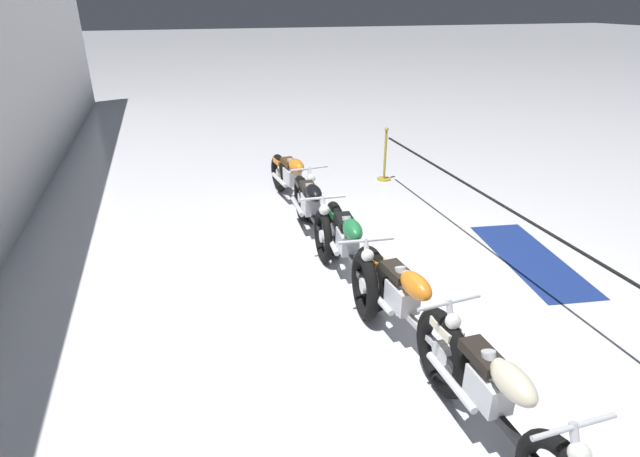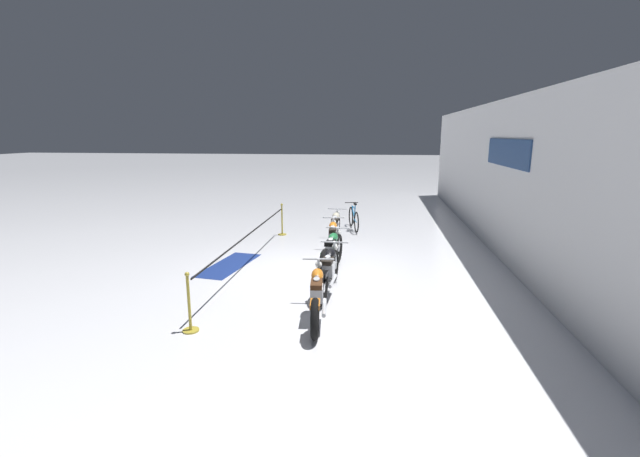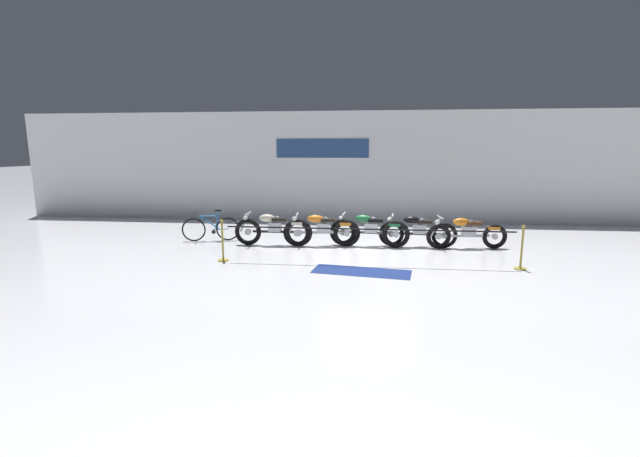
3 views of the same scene
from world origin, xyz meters
TOP-DOWN VIEW (x-y plane):
  - ground_plane at (0.00, 0.00)m, footprint 120.00×120.00m
  - back_wall at (-0.01, 5.12)m, footprint 28.00×0.29m
  - motorcycle_cream_0 at (-2.78, 0.47)m, footprint 2.29×0.62m
  - motorcycle_orange_1 at (-1.37, 0.53)m, footprint 2.23×0.62m
  - motorcycle_green_2 at (-0.01, 0.65)m, footprint 2.31×0.62m
  - motorcycle_black_3 at (1.37, 0.74)m, footprint 2.21×0.62m
  - motorcycle_orange_4 at (2.72, 0.67)m, footprint 2.27×0.63m
  - bicycle at (-4.81, 0.91)m, footprint 1.69×0.57m
  - stanchion_far_left at (-1.33, -1.39)m, footprint 7.16×0.28m
  - stanchion_mid_left at (3.51, -1.39)m, footprint 0.28×0.28m
  - floor_banner at (-0.18, -2.01)m, footprint 2.34×1.13m

SIDE VIEW (x-z plane):
  - ground_plane at x=0.00m, z-range 0.00..0.00m
  - floor_banner at x=-0.18m, z-range 0.00..0.01m
  - stanchion_mid_left at x=3.51m, z-range -0.17..0.88m
  - bicycle at x=-4.81m, z-range -0.10..0.86m
  - motorcycle_orange_4 at x=2.72m, z-range -0.01..0.91m
  - motorcycle_black_3 at x=1.37m, z-range 0.00..0.94m
  - motorcycle_green_2 at x=-0.01m, z-range -0.01..0.96m
  - motorcycle_orange_1 at x=-1.37m, z-range 0.00..0.96m
  - motorcycle_cream_0 at x=-2.78m, z-range -0.01..0.96m
  - stanchion_far_left at x=-1.33m, z-range 0.17..1.22m
  - back_wall at x=-0.01m, z-range 0.00..4.20m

